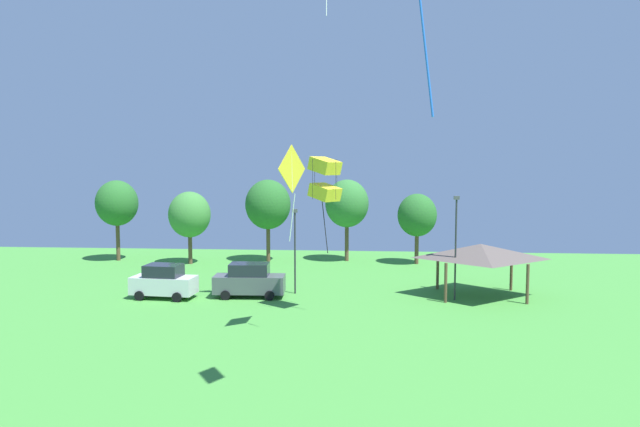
% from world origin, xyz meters
% --- Properties ---
extents(kite_flying_0, '(2.10, 2.06, 5.74)m').
position_xyz_m(kite_flying_0, '(-1.02, 34.70, 8.11)').
color(kite_flying_0, yellow).
extents(kite_flying_6, '(1.13, 2.25, 5.01)m').
position_xyz_m(kite_flying_6, '(-2.42, 30.22, 8.58)').
color(kite_flying_6, yellow).
extents(parked_car_leftmost, '(4.38, 2.30, 2.29)m').
position_xyz_m(parked_car_leftmost, '(-12.09, 37.90, 1.13)').
color(parked_car_leftmost, silver).
rests_on(parked_car_leftmost, ground).
extents(parked_car_second_from_left, '(4.82, 2.11, 2.31)m').
position_xyz_m(parked_car_second_from_left, '(-6.41, 38.62, 1.15)').
color(parked_car_second_from_left, '#4C5156').
rests_on(parked_car_second_from_left, ground).
extents(park_pavilion, '(6.72, 5.24, 3.60)m').
position_xyz_m(park_pavilion, '(9.21, 40.12, 3.08)').
color(park_pavilion, brown).
rests_on(park_pavilion, ground).
extents(light_post_0, '(0.36, 0.20, 6.91)m').
position_xyz_m(light_post_0, '(7.33, 38.88, 3.86)').
color(light_post_0, '#2D2D33').
rests_on(light_post_0, ground).
extents(light_post_1, '(0.36, 0.20, 5.91)m').
position_xyz_m(light_post_1, '(-3.46, 39.96, 3.35)').
color(light_post_1, '#2D2D33').
rests_on(light_post_1, ground).
extents(treeline_tree_0, '(3.86, 3.86, 7.52)m').
position_xyz_m(treeline_tree_0, '(-21.66, 52.40, 5.37)').
color(treeline_tree_0, brown).
rests_on(treeline_tree_0, ground).
extents(treeline_tree_1, '(3.76, 3.76, 6.55)m').
position_xyz_m(treeline_tree_1, '(-14.37, 51.13, 4.47)').
color(treeline_tree_1, brown).
rests_on(treeline_tree_1, ground).
extents(treeline_tree_2, '(4.18, 4.18, 7.60)m').
position_xyz_m(treeline_tree_2, '(-7.55, 53.06, 5.27)').
color(treeline_tree_2, brown).
rests_on(treeline_tree_2, ground).
extents(treeline_tree_3, '(4.03, 4.03, 7.59)m').
position_xyz_m(treeline_tree_3, '(-0.28, 53.80, 5.35)').
color(treeline_tree_3, brown).
rests_on(treeline_tree_3, ground).
extents(treeline_tree_4, '(3.51, 3.51, 6.37)m').
position_xyz_m(treeline_tree_4, '(6.07, 52.63, 4.41)').
color(treeline_tree_4, brown).
rests_on(treeline_tree_4, ground).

